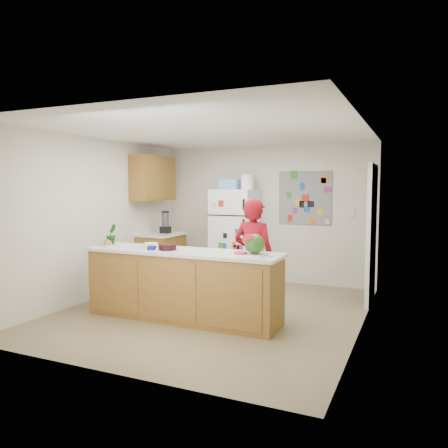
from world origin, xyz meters
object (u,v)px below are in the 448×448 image
at_px(person, 254,257).
at_px(watermelon, 255,244).
at_px(cherry_bowl, 167,247).
at_px(refrigerator, 235,236).

bearing_deg(person, watermelon, 116.72).
relative_size(watermelon, cherry_bowl, 1.04).
distance_m(refrigerator, watermelon, 2.67).
relative_size(refrigerator, person, 1.07).
bearing_deg(cherry_bowl, person, 31.33).
bearing_deg(refrigerator, cherry_bowl, -88.72).
bearing_deg(refrigerator, person, -60.40).
relative_size(person, cherry_bowl, 6.76).
height_order(refrigerator, watermelon, refrigerator).
distance_m(person, cherry_bowl, 1.16).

